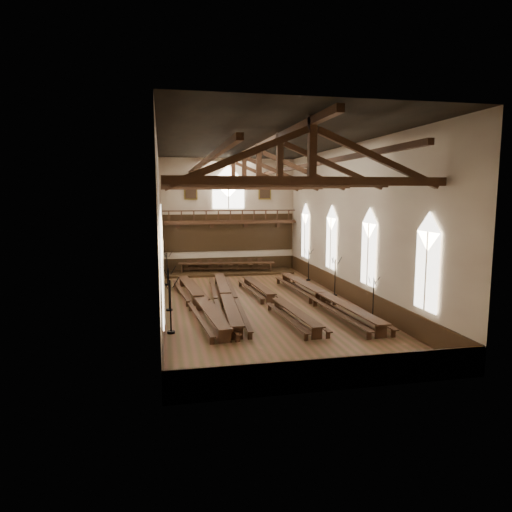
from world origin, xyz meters
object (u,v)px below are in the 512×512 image
at_px(refectory_row_c, 274,299).
at_px(candelabrum_right_near, 373,306).
at_px(refectory_row_d, 322,296).
at_px(candelabrum_left_near, 171,316).
at_px(candelabrum_right_far, 308,271).
at_px(candelabrum_left_mid, 169,297).
at_px(refectory_row_b, 226,296).
at_px(refectory_row_a, 199,299).
at_px(candelabrum_right_mid, 335,284).
at_px(dais, 227,272).
at_px(high_table, 227,264).
at_px(candelabrum_left_far, 167,275).

height_order(refectory_row_c, candelabrum_right_near, candelabrum_right_near).
relative_size(refectory_row_d, candelabrum_left_near, 5.17).
distance_m(refectory_row_c, candelabrum_left_near, 7.60).
height_order(refectory_row_c, candelabrum_left_near, candelabrum_left_near).
bearing_deg(candelabrum_right_far, candelabrum_left_mid, -146.18).
bearing_deg(candelabrum_right_far, refectory_row_b, -138.31).
xyz_separation_m(refectory_row_a, candelabrum_left_near, (-1.76, -4.78, 0.33)).
relative_size(refectory_row_d, candelabrum_right_mid, 5.55).
xyz_separation_m(refectory_row_b, dais, (1.62, 11.24, -0.46)).
distance_m(refectory_row_d, high_table, 13.06).
bearing_deg(refectory_row_d, refectory_row_b, 169.59).
height_order(candelabrum_left_near, candelabrum_right_near, candelabrum_left_near).
relative_size(refectory_row_a, high_table, 1.72).
height_order(refectory_row_b, candelabrum_left_mid, candelabrum_left_mid).
xyz_separation_m(refectory_row_c, candelabrum_left_near, (-6.34, -4.18, 0.37)).
xyz_separation_m(candelabrum_left_near, candelabrum_left_mid, (0.00, 4.54, -0.05)).
xyz_separation_m(candelabrum_left_near, candelabrum_right_far, (11.10, 11.97, -0.10)).
relative_size(dais, candelabrum_right_near, 4.86).
distance_m(refectory_row_c, high_table, 12.33).
xyz_separation_m(candelabrum_left_near, candelabrum_right_mid, (11.10, 6.29, -0.06)).
xyz_separation_m(refectory_row_b, refectory_row_d, (5.92, -1.09, 0.02)).
bearing_deg(candelabrum_left_far, candelabrum_left_near, -90.00).
xyz_separation_m(refectory_row_a, candelabrum_left_mid, (-1.76, -0.24, 0.28)).
bearing_deg(refectory_row_c, dais, 95.62).
bearing_deg(candelabrum_right_near, refectory_row_d, 115.04).
bearing_deg(dais, candelabrum_left_near, -107.31).
relative_size(refectory_row_d, dais, 1.30).
relative_size(refectory_row_b, candelabrum_right_mid, 5.46).
distance_m(refectory_row_c, dais, 12.33).
height_order(refectory_row_b, candelabrum_left_near, candelabrum_left_near).
height_order(high_table, candelabrum_left_far, candelabrum_left_far).
distance_m(refectory_row_b, candelabrum_right_near, 8.92).
distance_m(refectory_row_a, refectory_row_b, 1.80).
bearing_deg(candelabrum_left_near, refectory_row_b, 56.06).
height_order(refectory_row_c, refectory_row_d, refectory_row_d).
relative_size(high_table, candelabrum_right_far, 3.29).
xyz_separation_m(refectory_row_b, candelabrum_left_far, (-3.51, 7.14, 0.25)).
bearing_deg(refectory_row_c, candelabrum_left_mid, 176.79).
distance_m(dais, candelabrum_left_near, 17.25).
relative_size(refectory_row_c, candelabrum_right_far, 5.44).
xyz_separation_m(refectory_row_a, refectory_row_c, (4.57, -0.60, -0.04)).
bearing_deg(candelabrum_right_near, refectory_row_a, 155.57).
bearing_deg(refectory_row_a, refectory_row_c, -7.48).
distance_m(refectory_row_c, candelabrum_right_far, 9.14).
xyz_separation_m(high_table, candelabrum_left_far, (-5.13, -4.10, -0.05)).
bearing_deg(dais, candelabrum_left_far, -141.39).
xyz_separation_m(refectory_row_b, candelabrum_right_far, (7.59, 6.76, 0.22)).
xyz_separation_m(refectory_row_d, dais, (-4.30, 12.33, -0.47)).
bearing_deg(candelabrum_left_near, candelabrum_left_far, 90.00).
xyz_separation_m(refectory_row_c, candelabrum_left_mid, (-6.34, 0.36, 0.32)).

